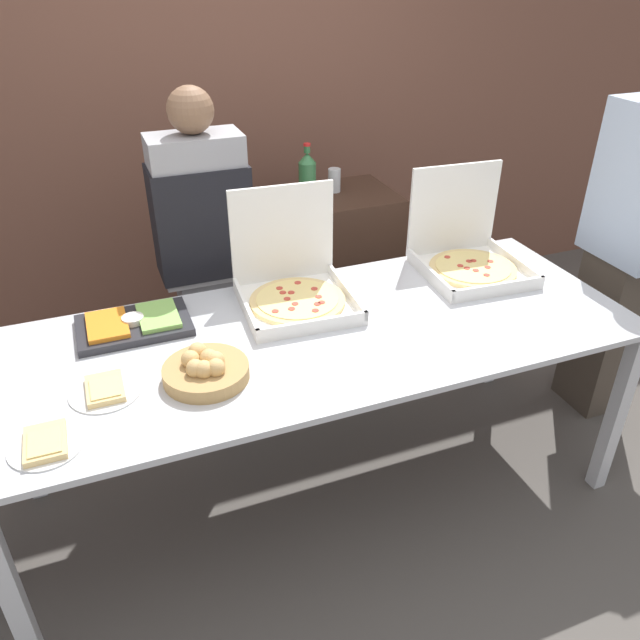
# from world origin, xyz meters

# --- Properties ---
(ground_plane) EXTENTS (16.00, 16.00, 0.00)m
(ground_plane) POSITION_xyz_m (0.00, 0.00, 0.00)
(ground_plane) COLOR #514C47
(brick_wall_behind) EXTENTS (10.00, 0.06, 2.80)m
(brick_wall_behind) POSITION_xyz_m (0.00, 1.70, 1.40)
(brick_wall_behind) COLOR brown
(brick_wall_behind) RESTS_ON ground_plane
(buffet_table) EXTENTS (2.47, 0.96, 0.84)m
(buffet_table) POSITION_xyz_m (0.00, 0.00, 0.76)
(buffet_table) COLOR silver
(buffet_table) RESTS_ON ground_plane
(pizza_box_far_right) EXTENTS (0.47, 0.49, 0.44)m
(pizza_box_far_right) POSITION_xyz_m (0.82, 0.26, 0.92)
(pizza_box_far_right) COLOR white
(pizza_box_far_right) RESTS_ON buffet_table
(pizza_box_near_left) EXTENTS (0.47, 0.49, 0.44)m
(pizza_box_near_left) POSITION_xyz_m (-0.01, 0.26, 0.92)
(pizza_box_near_left) COLOR white
(pizza_box_near_left) RESTS_ON buffet_table
(paper_plate_front_left) EXTENTS (0.22, 0.22, 0.03)m
(paper_plate_front_left) POSITION_xyz_m (-0.99, -0.31, 0.85)
(paper_plate_front_left) COLOR white
(paper_plate_front_left) RESTS_ON buffet_table
(paper_plate_front_center) EXTENTS (0.24, 0.24, 0.03)m
(paper_plate_front_center) POSITION_xyz_m (-0.80, -0.10, 0.85)
(paper_plate_front_center) COLOR white
(paper_plate_front_center) RESTS_ON buffet_table
(veggie_tray) EXTENTS (0.43, 0.28, 0.05)m
(veggie_tray) POSITION_xyz_m (-0.66, 0.28, 0.86)
(veggie_tray) COLOR #28282D
(veggie_tray) RESTS_ON buffet_table
(bread_basket) EXTENTS (0.30, 0.30, 0.10)m
(bread_basket) POSITION_xyz_m (-0.48, -0.14, 0.88)
(bread_basket) COLOR tan
(bread_basket) RESTS_ON buffet_table
(sideboard_podium) EXTENTS (0.75, 0.48, 1.00)m
(sideboard_podium) POSITION_xyz_m (0.41, 1.00, 0.50)
(sideboard_podium) COLOR #382319
(sideboard_podium) RESTS_ON ground_plane
(soda_bottle) EXTENTS (0.09, 0.09, 0.29)m
(soda_bottle) POSITION_xyz_m (0.31, 0.97, 1.13)
(soda_bottle) COLOR #2D6638
(soda_bottle) RESTS_ON sideboard_podium
(soda_can_silver) EXTENTS (0.07, 0.07, 0.12)m
(soda_can_silver) POSITION_xyz_m (0.49, 1.04, 1.06)
(soda_can_silver) COLOR silver
(soda_can_silver) RESTS_ON sideboard_podium
(person_server_vest) EXTENTS (0.42, 0.24, 1.64)m
(person_server_vest) POSITION_xyz_m (-0.28, 0.74, 0.92)
(person_server_vest) COLOR slate
(person_server_vest) RESTS_ON ground_plane
(person_guest_cap) EXTENTS (0.22, 0.40, 1.78)m
(person_guest_cap) POSITION_xyz_m (1.57, 0.08, 0.94)
(person_guest_cap) COLOR #473D33
(person_guest_cap) RESTS_ON ground_plane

